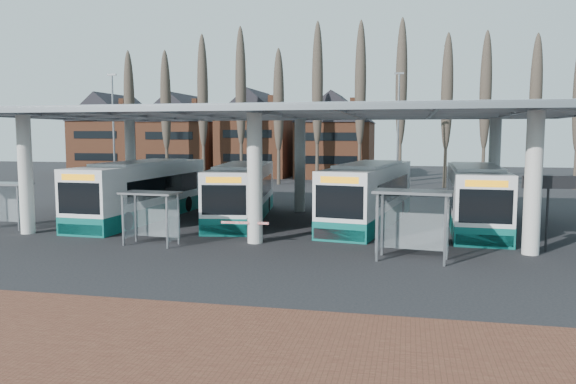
% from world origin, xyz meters
% --- Properties ---
extents(ground, '(140.00, 140.00, 0.00)m').
position_xyz_m(ground, '(0.00, 0.00, 0.00)').
color(ground, black).
rests_on(ground, ground).
extents(brick_strip, '(70.00, 10.00, 0.03)m').
position_xyz_m(brick_strip, '(0.00, -12.00, 0.01)').
color(brick_strip, brown).
rests_on(brick_strip, ground).
extents(station_canopy, '(32.00, 16.00, 6.34)m').
position_xyz_m(station_canopy, '(0.00, 8.00, 5.68)').
color(station_canopy, silver).
rests_on(station_canopy, ground).
extents(poplar_row, '(45.10, 1.10, 14.50)m').
position_xyz_m(poplar_row, '(0.00, 33.00, 8.78)').
color(poplar_row, '#473D33').
rests_on(poplar_row, ground).
extents(townhouse_row, '(36.80, 10.30, 12.25)m').
position_xyz_m(townhouse_row, '(-15.75, 44.00, 5.94)').
color(townhouse_row, brown).
rests_on(townhouse_row, ground).
extents(lamp_post_a, '(0.80, 0.16, 10.17)m').
position_xyz_m(lamp_post_a, '(-18.00, 22.00, 5.34)').
color(lamp_post_a, slate).
rests_on(lamp_post_a, ground).
extents(lamp_post_b, '(0.80, 0.16, 10.17)m').
position_xyz_m(lamp_post_b, '(6.00, 26.00, 5.34)').
color(lamp_post_b, slate).
rests_on(lamp_post_b, ground).
extents(bus_0, '(3.17, 12.52, 3.45)m').
position_xyz_m(bus_0, '(-8.57, 8.42, 1.63)').
color(bus_0, silver).
rests_on(bus_0, ground).
extents(bus_1, '(4.18, 12.10, 3.30)m').
position_xyz_m(bus_1, '(-2.75, 9.61, 1.55)').
color(bus_1, silver).
rests_on(bus_1, ground).
extents(bus_2, '(4.55, 12.62, 3.43)m').
position_xyz_m(bus_2, '(4.78, 9.56, 1.62)').
color(bus_2, silver).
rests_on(bus_2, ground).
extents(bus_3, '(3.02, 12.22, 3.37)m').
position_xyz_m(bus_3, '(10.49, 9.54, 1.59)').
color(bus_3, silver).
rests_on(bus_3, ground).
extents(shelter_0, '(2.68, 1.37, 2.46)m').
position_xyz_m(shelter_0, '(-14.08, 3.66, 1.79)').
color(shelter_0, gray).
rests_on(shelter_0, ground).
extents(shelter_1, '(2.73, 1.54, 2.43)m').
position_xyz_m(shelter_1, '(-4.50, 1.17, 1.77)').
color(shelter_1, gray).
rests_on(shelter_1, ground).
extents(shelter_2, '(3.20, 1.88, 2.82)m').
position_xyz_m(shelter_2, '(7.13, 0.41, 2.05)').
color(shelter_2, gray).
rests_on(shelter_2, ground).
extents(info_sign_0, '(2.19, 0.40, 3.27)m').
position_xyz_m(info_sign_0, '(12.77, 3.25, 2.74)').
color(info_sign_0, black).
rests_on(info_sign_0, ground).
extents(barrier, '(2.25, 0.65, 1.12)m').
position_xyz_m(barrier, '(-0.41, 2.36, 0.87)').
color(barrier, black).
rests_on(barrier, ground).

